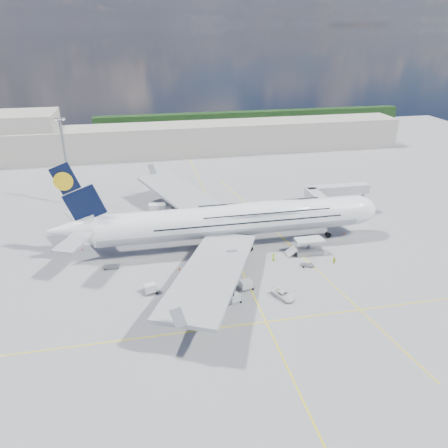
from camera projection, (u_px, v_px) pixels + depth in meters
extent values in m
plane|color=gray|center=(240.00, 267.00, 95.82)|extent=(300.00, 300.00, 0.00)
cube|color=yellow|center=(240.00, 267.00, 95.81)|extent=(0.25, 220.00, 0.01)
cube|color=yellow|center=(266.00, 322.00, 77.98)|extent=(120.00, 0.25, 0.01)
cube|color=yellow|center=(286.00, 241.00, 107.27)|extent=(14.16, 99.06, 0.01)
cylinder|color=white|center=(231.00, 220.00, 101.91)|extent=(62.00, 7.20, 7.20)
cylinder|color=#9EA0A5|center=(231.00, 221.00, 101.97)|extent=(60.76, 7.13, 7.13)
ellipsoid|color=white|center=(264.00, 210.00, 102.54)|extent=(36.00, 6.84, 3.76)
ellipsoid|color=white|center=(353.00, 210.00, 107.54)|extent=(11.52, 7.20, 7.20)
ellipsoid|color=black|center=(366.00, 207.00, 107.87)|extent=(3.84, 4.16, 1.44)
cone|color=white|center=(72.00, 230.00, 95.13)|extent=(10.00, 6.84, 6.84)
cube|color=black|center=(76.00, 192.00, 91.84)|extent=(11.02, 0.46, 14.61)
cylinder|color=yellow|center=(63.00, 181.00, 90.42)|extent=(4.00, 0.60, 4.00)
cube|color=#999EA3|center=(186.00, 197.00, 118.78)|extent=(25.49, 39.15, 3.35)
cube|color=#999EA3|center=(212.00, 271.00, 83.12)|extent=(25.49, 39.15, 3.35)
cylinder|color=#B7BABF|center=(209.00, 215.00, 114.00)|extent=(5.20, 3.50, 3.50)
cylinder|color=#B7BABF|center=(187.00, 202.00, 122.54)|extent=(5.20, 3.50, 3.50)
cylinder|color=#B7BABF|center=(229.00, 261.00, 91.71)|extent=(5.20, 3.50, 3.50)
cylinder|color=#B7BABF|center=(217.00, 290.00, 81.54)|extent=(5.20, 3.50, 3.50)
cylinder|color=gray|center=(329.00, 229.00, 108.36)|extent=(0.44, 0.44, 3.80)
cylinder|color=black|center=(328.00, 235.00, 109.00)|extent=(1.30, 0.90, 1.30)
cylinder|color=gray|center=(230.00, 238.00, 103.82)|extent=(0.56, 0.56, 3.80)
cylinder|color=black|center=(228.00, 238.00, 107.27)|extent=(1.50, 0.90, 1.50)
cube|color=#B7B7BC|center=(317.00, 198.00, 113.99)|extent=(3.00, 10.00, 2.60)
cube|color=#B7B7BC|center=(337.00, 190.00, 119.90)|extent=(18.00, 3.00, 2.60)
cylinder|color=gray|center=(318.00, 206.00, 118.50)|extent=(0.80, 0.80, 7.10)
cylinder|color=black|center=(317.00, 217.00, 119.79)|extent=(0.90, 0.80, 0.90)
cylinder|color=gray|center=(362.00, 200.00, 122.82)|extent=(1.00, 1.00, 7.10)
cube|color=gray|center=(361.00, 210.00, 124.13)|extent=(2.00, 2.00, 0.80)
cylinder|color=#B7B7BC|center=(323.00, 204.00, 110.60)|extent=(3.60, 3.60, 2.80)
cube|color=silver|center=(309.00, 240.00, 100.03)|extent=(6.50, 3.20, 0.35)
cube|color=gray|center=(308.00, 251.00, 101.26)|extent=(6.50, 3.20, 1.10)
cube|color=gray|center=(309.00, 245.00, 100.64)|extent=(0.22, 1.99, 3.00)
cylinder|color=black|center=(299.00, 255.00, 99.80)|extent=(0.70, 0.30, 0.70)
cube|color=silver|center=(291.00, 251.00, 100.31)|extent=(2.16, 2.60, 1.60)
cylinder|color=gray|center=(67.00, 164.00, 123.48)|extent=(0.70, 0.70, 25.00)
cube|color=gray|center=(59.00, 119.00, 118.21)|extent=(3.00, 0.40, 0.60)
cube|color=#B2AD9E|center=(186.00, 139.00, 178.02)|extent=(180.00, 16.00, 12.00)
cube|color=#B2AD9E|center=(4.00, 137.00, 168.52)|extent=(40.00, 22.00, 18.00)
cube|color=#193814|center=(252.00, 119.00, 226.22)|extent=(160.00, 6.00, 8.00)
cube|color=gray|center=(150.00, 291.00, 86.26)|extent=(3.46, 2.48, 0.19)
cylinder|color=black|center=(144.00, 294.00, 85.53)|extent=(0.46, 0.19, 0.46)
cylinder|color=black|center=(157.00, 290.00, 87.09)|extent=(0.46, 0.19, 0.46)
cube|color=silver|center=(150.00, 288.00, 85.91)|extent=(2.63, 2.15, 1.56)
cube|color=gray|center=(221.00, 302.00, 82.80)|extent=(3.70, 2.53, 0.20)
cylinder|color=black|center=(215.00, 306.00, 82.01)|extent=(0.49, 0.20, 0.49)
cylinder|color=black|center=(227.00, 300.00, 83.70)|extent=(0.49, 0.20, 0.49)
cube|color=silver|center=(221.00, 298.00, 82.42)|extent=(2.80, 2.21, 1.69)
cube|color=gray|center=(235.00, 301.00, 83.45)|extent=(3.03, 2.30, 0.16)
cylinder|color=black|center=(230.00, 303.00, 82.82)|extent=(0.39, 0.16, 0.39)
cylinder|color=black|center=(240.00, 299.00, 84.17)|extent=(0.39, 0.16, 0.39)
cube|color=silver|center=(235.00, 298.00, 83.15)|extent=(2.33, 1.96, 1.35)
cube|color=gray|center=(111.00, 266.00, 95.16)|extent=(3.40, 1.95, 0.20)
cylinder|color=black|center=(105.00, 269.00, 94.39)|extent=(0.48, 0.20, 0.48)
cylinder|color=black|center=(118.00, 265.00, 96.04)|extent=(0.48, 0.20, 0.48)
cube|color=gray|center=(307.00, 265.00, 95.85)|extent=(3.14, 2.55, 0.17)
cylinder|color=black|center=(303.00, 267.00, 95.20)|extent=(0.41, 0.17, 0.41)
cylinder|color=black|center=(311.00, 264.00, 96.59)|extent=(0.41, 0.17, 0.41)
cube|color=gray|center=(246.00, 288.00, 87.52)|extent=(3.54, 2.42, 0.19)
cylinder|color=black|center=(240.00, 291.00, 86.77)|extent=(0.47, 0.19, 0.47)
cylinder|color=black|center=(251.00, 286.00, 88.38)|extent=(0.47, 0.19, 0.47)
cube|color=silver|center=(246.00, 284.00, 87.16)|extent=(2.67, 2.12, 1.61)
cube|color=silver|center=(216.00, 297.00, 83.90)|extent=(3.35, 2.09, 1.44)
cube|color=black|center=(216.00, 293.00, 83.53)|extent=(1.38, 1.54, 0.55)
cylinder|color=black|center=(211.00, 301.00, 83.33)|extent=(0.71, 0.28, 0.71)
cylinder|color=black|center=(221.00, 296.00, 84.82)|extent=(0.71, 0.28, 0.71)
cube|color=gray|center=(160.00, 213.00, 120.51)|extent=(6.34, 2.93, 1.88)
cube|color=silver|center=(157.00, 208.00, 119.65)|extent=(4.75, 2.84, 2.07)
cube|color=silver|center=(169.00, 210.00, 120.59)|extent=(1.93, 2.34, 1.51)
cube|color=black|center=(171.00, 209.00, 120.63)|extent=(0.35, 1.89, 0.85)
cylinder|color=black|center=(168.00, 216.00, 120.10)|extent=(1.04, 0.33, 1.04)
cylinder|color=black|center=(152.00, 214.00, 121.28)|extent=(1.04, 0.33, 1.04)
cube|color=#EA5E0C|center=(157.00, 210.00, 119.92)|extent=(4.81, 2.89, 0.47)
cube|color=gray|center=(168.00, 190.00, 137.32)|extent=(7.60, 3.27, 2.28)
cube|color=silver|center=(165.00, 183.00, 136.27)|extent=(5.67, 3.24, 2.51)
cube|color=silver|center=(177.00, 186.00, 137.41)|extent=(2.24, 2.77, 1.83)
cube|color=black|center=(180.00, 185.00, 137.46)|extent=(0.34, 2.29, 1.03)
cylinder|color=black|center=(177.00, 192.00, 136.82)|extent=(1.26, 0.40, 1.26)
cylinder|color=black|center=(160.00, 190.00, 138.25)|extent=(1.26, 0.40, 1.26)
imported|color=white|center=(283.00, 295.00, 84.59)|extent=(4.34, 5.54, 1.40)
imported|color=#A6E017|center=(333.00, 225.00, 113.71)|extent=(0.70, 0.60, 1.61)
imported|color=#DFEF19|center=(334.00, 261.00, 96.43)|extent=(1.02, 1.08, 1.76)
imported|color=#A8E317|center=(200.00, 268.00, 93.67)|extent=(0.76, 1.14, 1.79)
imported|color=#9CF81A|center=(274.00, 257.00, 97.99)|extent=(0.85, 1.05, 1.86)
imported|color=#DDFF1A|center=(280.00, 293.00, 85.10)|extent=(0.98, 0.57, 1.50)
cone|color=#EA5E0C|center=(344.00, 233.00, 110.84)|extent=(0.44, 0.44, 0.56)
cube|color=#EA5E0C|center=(344.00, 234.00, 110.95)|extent=(0.38, 0.38, 0.03)
cone|color=#EA5E0C|center=(205.00, 220.00, 118.06)|extent=(0.47, 0.47, 0.60)
cube|color=#EA5E0C|center=(205.00, 221.00, 118.18)|extent=(0.41, 0.41, 0.03)
cone|color=#EA5E0C|center=(180.00, 212.00, 122.90)|extent=(0.46, 0.46, 0.59)
cube|color=#EA5E0C|center=(180.00, 213.00, 123.02)|extent=(0.40, 0.40, 0.03)
cone|color=#EA5E0C|center=(179.00, 269.00, 94.46)|extent=(0.48, 0.48, 0.61)
cube|color=#EA5E0C|center=(179.00, 270.00, 94.58)|extent=(0.41, 0.41, 0.03)
cone|color=#EA5E0C|center=(221.00, 301.00, 83.37)|extent=(0.48, 0.48, 0.61)
cube|color=#EA5E0C|center=(221.00, 302.00, 83.49)|extent=(0.41, 0.41, 0.03)
cone|color=#EA5E0C|center=(82.00, 249.00, 102.79)|extent=(0.40, 0.40, 0.51)
cube|color=#EA5E0C|center=(82.00, 250.00, 102.89)|extent=(0.35, 0.35, 0.03)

